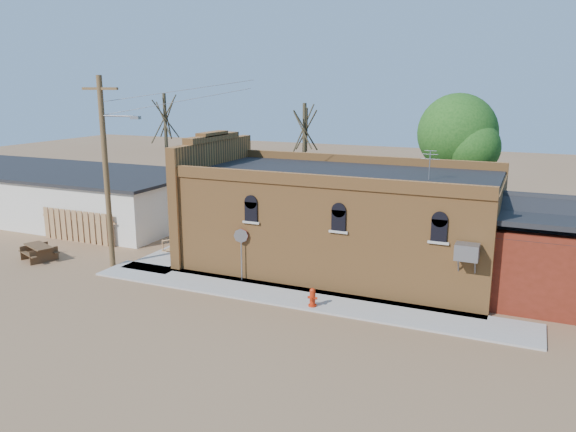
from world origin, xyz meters
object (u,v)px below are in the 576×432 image
at_px(brick_bar, 335,219).
at_px(stop_sign, 241,241).
at_px(trash_barrel, 218,237).
at_px(fire_hydrant, 312,297).
at_px(utility_pole, 107,168).
at_px(picnic_table, 39,250).

relative_size(brick_bar, stop_sign, 6.98).
relative_size(brick_bar, trash_barrel, 19.21).
xyz_separation_m(brick_bar, fire_hydrant, (0.94, -5.31, -1.89)).
bearing_deg(fire_hydrant, utility_pole, 152.00).
height_order(trash_barrel, picnic_table, trash_barrel).
distance_m(utility_pole, picnic_table, 5.96).
distance_m(brick_bar, trash_barrel, 7.22).
bearing_deg(fire_hydrant, picnic_table, 156.19).
xyz_separation_m(utility_pole, trash_barrel, (2.84, 5.05, -4.27)).
height_order(brick_bar, fire_hydrant, brick_bar).
bearing_deg(fire_hydrant, brick_bar, 77.46).
height_order(brick_bar, stop_sign, brick_bar).
height_order(utility_pole, fire_hydrant, utility_pole).
distance_m(brick_bar, utility_pole, 10.96).
xyz_separation_m(brick_bar, stop_sign, (-3.07, -3.69, -0.45)).
distance_m(stop_sign, picnic_table, 10.97).
distance_m(trash_barrel, picnic_table, 9.00).
height_order(utility_pole, stop_sign, utility_pole).
xyz_separation_m(stop_sign, picnic_table, (-10.80, -1.30, -1.39)).
height_order(fire_hydrant, stop_sign, stop_sign).
bearing_deg(picnic_table, fire_hydrant, 20.03).
relative_size(fire_hydrant, trash_barrel, 0.88).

